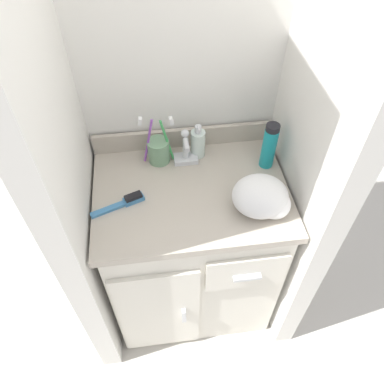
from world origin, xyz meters
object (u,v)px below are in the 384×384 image
at_px(hairbrush, 125,202).
at_px(hand_towel, 263,198).
at_px(shaving_cream_can, 269,146).
at_px(soap_dispenser, 198,143).
at_px(toothbrush_cup, 159,150).

relative_size(hairbrush, hand_towel, 0.97).
relative_size(shaving_cream_can, hand_towel, 0.97).
bearing_deg(soap_dispenser, toothbrush_cup, -175.76).
bearing_deg(hand_towel, hairbrush, 170.23).
xyz_separation_m(toothbrush_cup, soap_dispenser, (0.15, 0.01, 0.01)).
height_order(toothbrush_cup, shaving_cream_can, toothbrush_cup).
height_order(hairbrush, hand_towel, hand_towel).
distance_m(toothbrush_cup, shaving_cream_can, 0.41).
height_order(toothbrush_cup, hairbrush, toothbrush_cup).
relative_size(toothbrush_cup, shaving_cream_can, 1.11).
relative_size(soap_dispenser, shaving_cream_can, 0.77).
bearing_deg(shaving_cream_can, hairbrush, -166.54).
height_order(soap_dispenser, shaving_cream_can, shaving_cream_can).
distance_m(toothbrush_cup, soap_dispenser, 0.15).
distance_m(hairbrush, hand_towel, 0.47).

